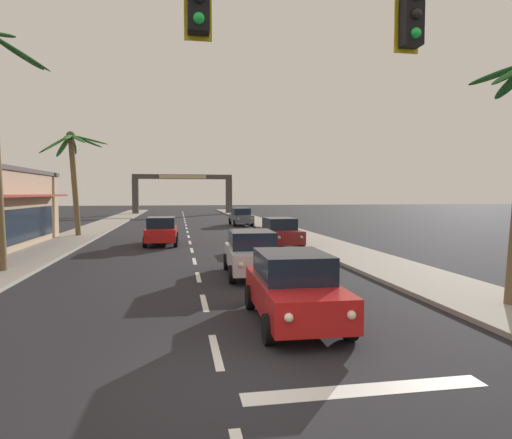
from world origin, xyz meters
TOP-DOWN VIEW (x-y plane):
  - ground_plane at (0.00, 0.00)m, footprint 220.00×220.00m
  - sidewalk_right at (7.80, 20.00)m, footprint 3.20×110.00m
  - sidewalk_left at (-7.80, 20.00)m, footprint 3.20×110.00m
  - lane_markings at (0.42, 20.01)m, footprint 4.28×87.88m
  - traffic_signal_mast at (3.28, -0.21)m, footprint 10.58×0.41m
  - sedan_lead_at_stop_bar at (2.01, 3.15)m, footprint 2.03×4.48m
  - sedan_third_in_queue at (2.02, 9.38)m, footprint 2.08×4.50m
  - sedan_oncoming_far at (-1.72, 20.19)m, footprint 1.99×4.47m
  - sedan_parked_nearest_kerb at (5.11, 17.89)m, footprint 2.04×4.49m
  - sedan_parked_mid_kerb at (5.29, 35.40)m, footprint 2.07×4.50m
  - palm_left_third at (-7.98, 25.87)m, footprint 4.72×4.79m
  - town_gateway_arch at (0.00, 60.73)m, footprint 14.88×0.90m

SIDE VIEW (x-z plane):
  - ground_plane at x=0.00m, z-range 0.00..0.00m
  - lane_markings at x=0.42m, z-range 0.00..0.01m
  - sidewalk_right at x=7.80m, z-range 0.00..0.14m
  - sidewalk_left at x=-7.80m, z-range 0.00..0.14m
  - sedan_lead_at_stop_bar at x=2.01m, z-range 0.01..1.69m
  - sedan_third_in_queue at x=2.02m, z-range 0.01..1.69m
  - sedan_oncoming_far at x=-1.72m, z-range 0.01..1.69m
  - sedan_parked_nearest_kerb at x=5.11m, z-range 0.01..1.69m
  - sedan_parked_mid_kerb at x=5.29m, z-range 0.01..1.69m
  - town_gateway_arch at x=0.00m, z-range 0.95..6.92m
  - traffic_signal_mast at x=3.28m, z-range 1.54..8.90m
  - palm_left_third at x=-7.98m, z-range 1.68..9.14m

